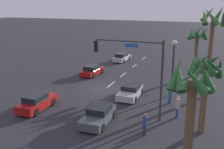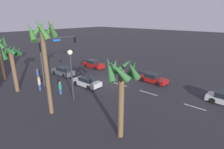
# 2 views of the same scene
# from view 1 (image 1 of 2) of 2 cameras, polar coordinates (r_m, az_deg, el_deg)

# --- Properties ---
(ground_plane) EXTENTS (220.00, 220.00, 0.00)m
(ground_plane) POSITION_cam_1_polar(r_m,az_deg,el_deg) (29.68, -1.55, -3.22)
(ground_plane) COLOR #28282D
(lane_stripe_0) EXTENTS (2.46, 0.14, 0.01)m
(lane_stripe_0) POSITION_cam_1_polar(r_m,az_deg,el_deg) (46.28, 6.89, 3.50)
(lane_stripe_0) COLOR silver
(lane_stripe_0) RESTS_ON ground_plane
(lane_stripe_1) EXTENTS (2.29, 0.14, 0.01)m
(lane_stripe_1) POSITION_cam_1_polar(r_m,az_deg,el_deg) (40.75, 4.90, 1.92)
(lane_stripe_1) COLOR silver
(lane_stripe_1) RESTS_ON ground_plane
(lane_stripe_2) EXTENTS (2.55, 0.14, 0.01)m
(lane_stripe_2) POSITION_cam_1_polar(r_m,az_deg,el_deg) (35.51, 2.40, -0.07)
(lane_stripe_2) COLOR silver
(lane_stripe_2) RESTS_ON ground_plane
(lane_stripe_3) EXTENTS (2.43, 0.14, 0.01)m
(lane_stripe_3) POSITION_cam_1_polar(r_m,az_deg,el_deg) (31.43, -0.19, -2.13)
(lane_stripe_3) COLOR silver
(lane_stripe_3) RESTS_ON ground_plane
(car_0) EXTENTS (4.34, 2.01, 1.28)m
(car_0) POSITION_cam_1_polar(r_m,az_deg,el_deg) (27.24, 4.03, -3.65)
(car_0) COLOR #B7B7BC
(car_0) RESTS_ON ground_plane
(car_1) EXTENTS (4.20, 1.97, 1.33)m
(car_1) POSITION_cam_1_polar(r_m,az_deg,el_deg) (35.41, -4.28, 0.87)
(car_1) COLOR maroon
(car_1) RESTS_ON ground_plane
(car_2) EXTENTS (4.34, 1.82, 1.44)m
(car_2) POSITION_cam_1_polar(r_m,az_deg,el_deg) (25.10, -15.86, -5.78)
(car_2) COLOR maroon
(car_2) RESTS_ON ground_plane
(car_3) EXTENTS (4.32, 1.99, 1.32)m
(car_3) POSITION_cam_1_polar(r_m,az_deg,el_deg) (43.75, 2.11, 3.71)
(car_3) COLOR #B7B7BC
(car_3) RESTS_ON ground_plane
(car_4) EXTENTS (4.32, 2.01, 1.37)m
(car_4) POSITION_cam_1_polar(r_m,az_deg,el_deg) (21.63, -2.88, -8.75)
(car_4) COLOR #474C51
(car_4) RESTS_ON ground_plane
(traffic_signal) EXTENTS (0.45, 6.06, 6.68)m
(traffic_signal) POSITION_cam_1_polar(r_m,az_deg,el_deg) (21.51, 5.64, 2.11)
(traffic_signal) COLOR #38383D
(traffic_signal) RESTS_ON ground_plane
(streetlamp) EXTENTS (0.56, 0.56, 5.84)m
(streetlamp) POSITION_cam_1_polar(r_m,az_deg,el_deg) (27.41, 13.13, 3.72)
(streetlamp) COLOR #2D2D33
(streetlamp) RESTS_ON ground_plane
(pedestrian_0) EXTENTS (0.39, 0.39, 1.92)m
(pedestrian_0) POSITION_cam_1_polar(r_m,az_deg,el_deg) (23.00, 13.96, -6.65)
(pedestrian_0) COLOR #2D478C
(pedestrian_0) RESTS_ON ground_plane
(pedestrian_1) EXTENTS (0.43, 0.43, 1.74)m
(pedestrian_1) POSITION_cam_1_polar(r_m,az_deg,el_deg) (19.69, 7.07, -10.52)
(pedestrian_1) COLOR #333338
(pedestrian_1) RESTS_ON ground_plane
(pedestrian_2) EXTENTS (0.53, 0.53, 1.64)m
(pedestrian_2) POSITION_cam_1_polar(r_m,az_deg,el_deg) (26.04, 12.44, -4.32)
(pedestrian_2) COLOR #2D478C
(pedestrian_2) RESTS_ON ground_plane
(palm_tree_0) EXTENTS (2.28, 2.58, 6.89)m
(palm_tree_0) POSITION_cam_1_polar(r_m,az_deg,el_deg) (13.95, 16.76, -4.38)
(palm_tree_0) COLOR brown
(palm_tree_0) RESTS_ON ground_plane
(palm_tree_1) EXTENTS (2.41, 2.40, 6.05)m
(palm_tree_1) POSITION_cam_1_polar(r_m,az_deg,el_deg) (19.88, 19.56, -0.03)
(palm_tree_1) COLOR brown
(palm_tree_1) RESTS_ON ground_plane
(palm_tree_2) EXTENTS (2.46, 2.75, 6.63)m
(palm_tree_2) POSITION_cam_1_polar(r_m,az_deg,el_deg) (35.47, 17.96, 7.22)
(palm_tree_2) COLOR brown
(palm_tree_2) RESTS_ON ground_plane
(palm_tree_3) EXTENTS (2.78, 2.60, 9.21)m
(palm_tree_3) POSITION_cam_1_polar(r_m,az_deg,el_deg) (27.72, 20.78, 8.91)
(palm_tree_3) COLOR brown
(palm_tree_3) RESTS_ON ground_plane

